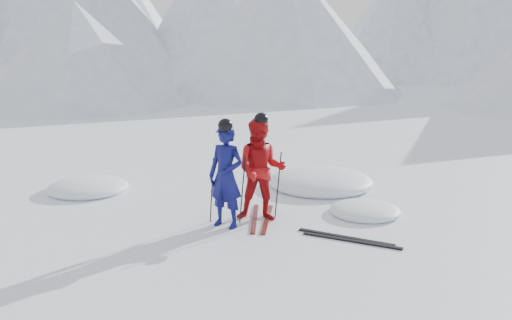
# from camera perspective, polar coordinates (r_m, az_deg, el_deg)

# --- Properties ---
(ground) EXTENTS (160.00, 160.00, 0.00)m
(ground) POSITION_cam_1_polar(r_m,az_deg,el_deg) (9.84, 7.46, -7.16)
(ground) COLOR white
(ground) RESTS_ON ground
(skier_blue) EXTENTS (0.79, 0.65, 1.86)m
(skier_blue) POSITION_cam_1_polar(r_m,az_deg,el_deg) (9.63, -3.19, -1.73)
(skier_blue) COLOR #0D0F51
(skier_blue) RESTS_ON ground
(skier_red) EXTENTS (1.00, 0.81, 1.91)m
(skier_red) POSITION_cam_1_polar(r_m,az_deg,el_deg) (9.99, 0.53, -1.06)
(skier_red) COLOR #B10E11
(skier_red) RESTS_ON ground
(pole_blue_left) EXTENTS (0.12, 0.09, 1.24)m
(pole_blue_left) POSITION_cam_1_polar(r_m,az_deg,el_deg) (9.92, -4.67, -3.20)
(pole_blue_left) COLOR black
(pole_blue_left) RESTS_ON ground
(pole_blue_right) EXTENTS (0.12, 0.07, 1.24)m
(pole_blue_right) POSITION_cam_1_polar(r_m,az_deg,el_deg) (9.90, -1.44, -3.20)
(pole_blue_right) COLOR black
(pole_blue_right) RESTS_ON ground
(pole_red_left) EXTENTS (0.13, 0.10, 1.27)m
(pole_red_left) POSITION_cam_1_polar(r_m,az_deg,el_deg) (10.35, -0.89, -2.40)
(pole_red_left) COLOR black
(pole_red_left) RESTS_ON ground
(pole_red_right) EXTENTS (0.13, 0.09, 1.27)m
(pole_red_right) POSITION_cam_1_polar(r_m,az_deg,el_deg) (10.17, 2.34, -2.68)
(pole_red_right) COLOR black
(pole_red_right) RESTS_ON ground
(ski_worn_left) EXTENTS (0.31, 1.70, 0.03)m
(ski_worn_left) POSITION_cam_1_polar(r_m,az_deg,el_deg) (10.26, -0.14, -6.16)
(ski_worn_left) COLOR black
(ski_worn_left) RESTS_ON ground
(ski_worn_right) EXTENTS (0.19, 1.70, 0.03)m
(ski_worn_right) POSITION_cam_1_polar(r_m,az_deg,el_deg) (10.22, 1.19, -6.23)
(ski_worn_right) COLOR black
(ski_worn_right) RESTS_ON ground
(ski_loose_a) EXTENTS (1.64, 0.63, 0.03)m
(ski_loose_a) POSITION_cam_1_polar(r_m,az_deg,el_deg) (9.41, 9.41, -8.03)
(ski_loose_a) COLOR black
(ski_loose_a) RESTS_ON ground
(ski_loose_b) EXTENTS (1.65, 0.58, 0.03)m
(ski_loose_b) POSITION_cam_1_polar(r_m,az_deg,el_deg) (9.27, 10.02, -8.36)
(ski_loose_b) COLOR black
(ski_loose_b) RESTS_ON ground
(snow_lumps) EXTENTS (7.66, 3.84, 0.53)m
(snow_lumps) POSITION_cam_1_polar(r_m,az_deg,el_deg) (12.24, 1.06, -3.21)
(snow_lumps) COLOR white
(snow_lumps) RESTS_ON ground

